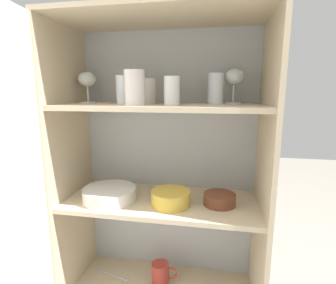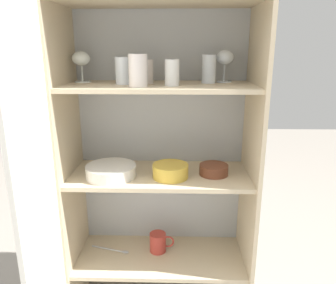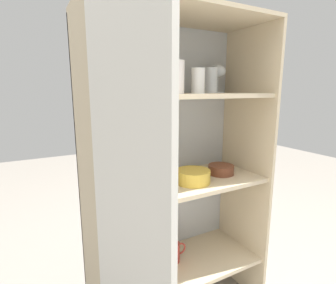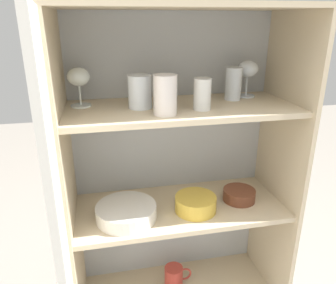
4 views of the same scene
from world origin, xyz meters
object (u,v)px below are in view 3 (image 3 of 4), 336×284
Objects in this scene: coffee_mug_primary at (172,252)px; plate_stack_white at (139,187)px; serving_bowl_small at (221,169)px; mixing_bowl_large at (193,176)px.

plate_stack_white is at bearing -158.20° from coffee_mug_primary.
plate_stack_white reaches higher than coffee_mug_primary.
plate_stack_white reaches higher than serving_bowl_small.
mixing_bowl_large is at bearing -169.03° from serving_bowl_small.
serving_bowl_small is 0.51m from coffee_mug_primary.
mixing_bowl_large is at bearing -0.54° from plate_stack_white.
coffee_mug_primary is at bearing 21.80° from plate_stack_white.
plate_stack_white is 0.27m from mixing_bowl_large.
serving_bowl_small reaches higher than coffee_mug_primary.
serving_bowl_small is 1.05× the size of coffee_mug_primary.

